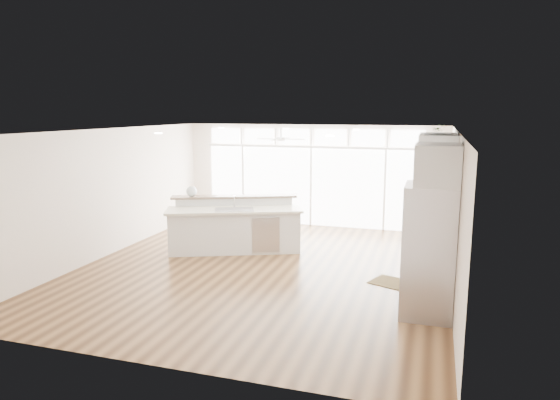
% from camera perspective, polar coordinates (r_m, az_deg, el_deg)
% --- Properties ---
extents(floor, '(7.00, 8.00, 0.02)m').
position_cam_1_polar(floor, '(9.95, -1.93, -7.85)').
color(floor, '#482C16').
rests_on(floor, ground).
extents(ceiling, '(7.00, 8.00, 0.02)m').
position_cam_1_polar(ceiling, '(9.46, -2.03, 7.94)').
color(ceiling, white).
rests_on(ceiling, wall_back).
extents(wall_back, '(7.00, 0.04, 2.70)m').
position_cam_1_polar(wall_back, '(13.41, 3.67, 2.82)').
color(wall_back, white).
rests_on(wall_back, floor).
extents(wall_front, '(7.00, 0.04, 2.70)m').
position_cam_1_polar(wall_front, '(6.09, -14.57, -6.63)').
color(wall_front, white).
rests_on(wall_front, floor).
extents(wall_left, '(0.04, 8.00, 2.70)m').
position_cam_1_polar(wall_left, '(11.25, -19.06, 0.84)').
color(wall_left, white).
rests_on(wall_left, floor).
extents(wall_right, '(0.04, 8.00, 2.70)m').
position_cam_1_polar(wall_right, '(9.10, 19.32, -1.30)').
color(wall_right, white).
rests_on(wall_right, floor).
extents(glass_wall, '(5.80, 0.06, 2.08)m').
position_cam_1_polar(glass_wall, '(13.39, 3.59, 1.52)').
color(glass_wall, white).
rests_on(glass_wall, wall_back).
extents(transom_row, '(5.90, 0.06, 0.40)m').
position_cam_1_polar(transom_row, '(13.26, 3.66, 7.21)').
color(transom_row, white).
rests_on(transom_row, wall_back).
extents(desk_window, '(0.04, 0.85, 0.85)m').
position_cam_1_polar(desk_window, '(9.36, 19.09, 0.26)').
color(desk_window, silver).
rests_on(desk_window, wall_right).
extents(ceiling_fan, '(1.16, 1.16, 0.32)m').
position_cam_1_polar(ceiling_fan, '(12.29, 0.11, 7.45)').
color(ceiling_fan, white).
rests_on(ceiling_fan, ceiling).
extents(recessed_lights, '(3.40, 3.00, 0.02)m').
position_cam_1_polar(recessed_lights, '(9.65, -1.63, 7.87)').
color(recessed_lights, white).
rests_on(recessed_lights, ceiling).
extents(oven_cabinet, '(0.64, 1.20, 2.50)m').
position_cam_1_polar(oven_cabinet, '(10.88, 17.27, 0.10)').
color(oven_cabinet, silver).
rests_on(oven_cabinet, floor).
extents(desk_nook, '(0.72, 1.30, 0.76)m').
position_cam_1_polar(desk_nook, '(9.61, 16.71, -6.52)').
color(desk_nook, silver).
rests_on(desk_nook, floor).
extents(upper_cabinets, '(0.64, 1.30, 0.64)m').
position_cam_1_polar(upper_cabinets, '(9.25, 17.58, 5.24)').
color(upper_cabinets, silver).
rests_on(upper_cabinets, wall_right).
extents(refrigerator, '(0.76, 0.90, 2.00)m').
position_cam_1_polar(refrigerator, '(7.86, 16.62, -5.56)').
color(refrigerator, '#ADADB1').
rests_on(refrigerator, floor).
extents(fridge_cabinet, '(0.64, 0.90, 0.60)m').
position_cam_1_polar(fridge_cabinet, '(7.62, 17.57, 3.88)').
color(fridge_cabinet, silver).
rests_on(fridge_cabinet, wall_right).
extents(framed_photos, '(0.06, 0.22, 0.80)m').
position_cam_1_polar(framed_photos, '(9.99, 18.95, 0.01)').
color(framed_photos, black).
rests_on(framed_photos, wall_right).
extents(kitchen_island, '(3.15, 2.15, 1.17)m').
position_cam_1_polar(kitchen_island, '(11.00, -5.20, -2.90)').
color(kitchen_island, silver).
rests_on(kitchen_island, floor).
extents(rug, '(1.00, 0.87, 0.01)m').
position_cam_1_polar(rug, '(9.34, 13.01, -9.25)').
color(rug, '#322410').
rests_on(rug, floor).
extents(office_chair, '(0.58, 0.54, 1.06)m').
position_cam_1_polar(office_chair, '(8.91, 16.03, -6.82)').
color(office_chair, black).
rests_on(office_chair, floor).
extents(fishbowl, '(0.29, 0.29, 0.24)m').
position_cam_1_polar(fishbowl, '(11.30, -10.09, 0.97)').
color(fishbowl, silver).
rests_on(fishbowl, kitchen_island).
extents(monitor, '(0.11, 0.49, 0.41)m').
position_cam_1_polar(monitor, '(9.47, 16.40, -3.11)').
color(monitor, black).
rests_on(monitor, desk_nook).
extents(keyboard, '(0.14, 0.31, 0.02)m').
position_cam_1_polar(keyboard, '(9.51, 15.32, -4.20)').
color(keyboard, silver).
rests_on(keyboard, desk_nook).
extents(potted_plant, '(0.29, 0.32, 0.23)m').
position_cam_1_polar(potted_plant, '(10.74, 17.66, 7.28)').
color(potted_plant, '#386129').
rests_on(potted_plant, oven_cabinet).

